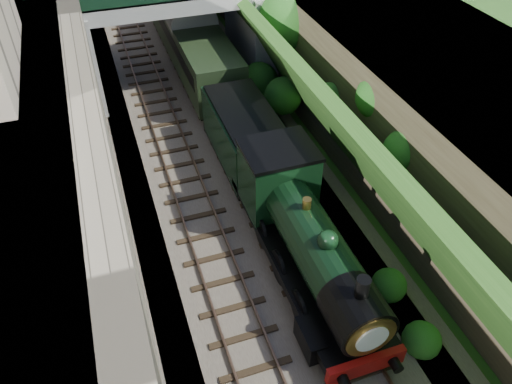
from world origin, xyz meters
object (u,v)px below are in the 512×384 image
at_px(locomotive, 306,238).
at_px(tender, 245,139).
at_px(road_bridge, 189,16).
at_px(tree, 292,20).

relative_size(locomotive, tender, 1.70).
distance_m(road_bridge, locomotive, 17.27).
relative_size(road_bridge, tender, 2.67).
height_order(road_bridge, locomotive, road_bridge).
bearing_deg(locomotive, tree, 70.43).
height_order(road_bridge, tree, road_bridge).
bearing_deg(locomotive, tender, 90.00).
height_order(road_bridge, tender, road_bridge).
relative_size(tree, locomotive, 0.65).
xyz_separation_m(road_bridge, locomotive, (0.26, -17.13, -2.18)).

